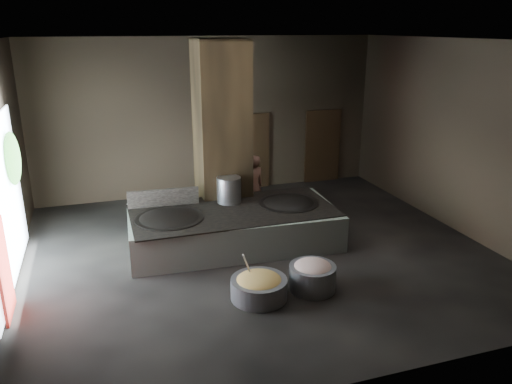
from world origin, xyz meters
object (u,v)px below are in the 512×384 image
object	(u,v)px
wok_right	(288,206)
veg_basin	(259,289)
meat_basin	(312,277)
wok_left	(169,221)
stock_pot	(229,190)
cook	(254,186)
hearth_platform	(234,227)

from	to	relation	value
wok_right	veg_basin	bearing A→B (deg)	-121.74
meat_basin	wok_left	bearing A→B (deg)	133.73
stock_pot	cook	size ratio (longest dim) A/B	0.37
cook	wok_right	bearing A→B (deg)	87.37
stock_pot	veg_basin	distance (m)	3.17
wok_right	veg_basin	world-z (taller)	wok_right
stock_pot	wok_right	bearing A→B (deg)	-21.04
veg_basin	wok_left	bearing A→B (deg)	117.28
stock_pot	meat_basin	size ratio (longest dim) A/B	0.68
wok_right	cook	world-z (taller)	cook
wok_left	veg_basin	bearing A→B (deg)	-62.72
veg_basin	meat_basin	distance (m)	1.07
hearth_platform	veg_basin	distance (m)	2.48
wok_right	meat_basin	size ratio (longest dim) A/B	1.53
hearth_platform	wok_left	xyz separation A→B (m)	(-1.45, -0.05, 0.35)
wok_left	wok_right	xyz separation A→B (m)	(2.80, 0.10, 0.00)
wok_left	meat_basin	size ratio (longest dim) A/B	1.65
hearth_platform	stock_pot	world-z (taller)	stock_pot
wok_right	stock_pot	size ratio (longest dim) A/B	2.25
wok_right	cook	distance (m)	1.53
wok_right	cook	bearing A→B (deg)	104.50
stock_pot	hearth_platform	bearing A→B (deg)	-95.19
wok_left	cook	size ratio (longest dim) A/B	0.89
cook	meat_basin	size ratio (longest dim) A/B	1.85
wok_right	cook	size ratio (longest dim) A/B	0.83
veg_basin	wok_right	bearing A→B (deg)	58.26
stock_pot	meat_basin	distance (m)	3.24
wok_left	wok_right	bearing A→B (deg)	2.05
wok_left	stock_pot	world-z (taller)	stock_pot
hearth_platform	veg_basin	size ratio (longest dim) A/B	4.45
wok_left	stock_pot	xyz separation A→B (m)	(1.50, 0.60, 0.38)
wok_left	stock_pot	size ratio (longest dim) A/B	2.42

